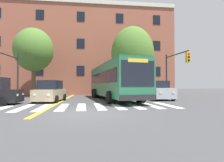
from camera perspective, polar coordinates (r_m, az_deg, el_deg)
The scene contains 13 objects.
ground_plane at distance 8.74m, azimuth -8.62°, elevation -10.45°, with size 120.00×120.00×0.00m, color #424244.
crosswalk at distance 11.53m, azimuth -7.00°, elevation -8.24°, with size 11.23×4.32×0.01m.
lane_line_yellow_inner at distance 25.63m, azimuth -12.70°, elevation -4.46°, with size 0.12×36.00×0.01m, color gold.
lane_line_yellow_outer at distance 25.61m, azimuth -12.35°, elevation -4.47°, with size 0.12×36.00×0.01m, color gold.
city_bus at distance 16.98m, azimuth 0.40°, elevation 0.11°, with size 4.29×12.22×3.36m.
car_tan_near_lane at distance 15.64m, azimuth -19.46°, elevation -3.36°, with size 2.23×4.02×1.79m.
car_silver_far_lane at distance 17.67m, azimuth 14.71°, elevation -3.15°, with size 2.16×4.29×1.81m.
car_navy_behind_bus at distance 27.65m, azimuth -3.54°, elevation -2.16°, with size 2.46×4.80×2.15m.
traffic_light_near_corner at distance 19.42m, azimuth 19.92°, elevation 4.60°, with size 0.57×4.20×4.90m.
traffic_light_far_corner at distance 18.74m, azimuth -30.62°, elevation 4.07°, with size 0.38×4.17×4.68m.
street_tree_curbside_large at distance 21.01m, azimuth 6.67°, elevation 8.77°, with size 6.95×6.94×8.32m.
street_tree_curbside_small at distance 23.14m, azimuth -24.16°, elevation 9.19°, with size 4.92×5.13×8.19m.
building_facade at distance 29.35m, azimuth -9.75°, elevation 9.62°, with size 28.36×7.12×13.97m.
Camera 1 is at (0.29, -8.63, 1.37)m, focal length 28.00 mm.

